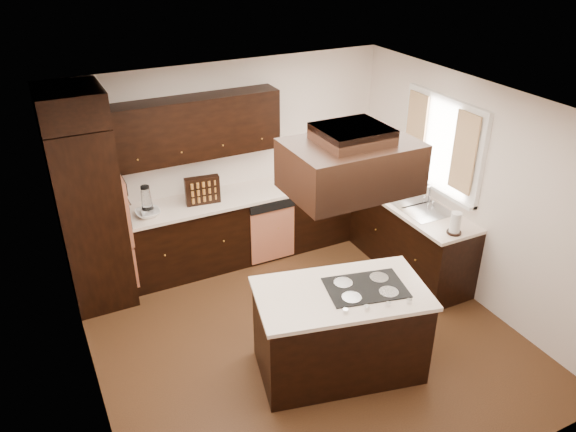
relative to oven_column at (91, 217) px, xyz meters
The scene contains 30 objects.
floor 2.68m from the oven_column, 43.85° to the right, with size 4.20×4.20×0.02m, color brown.
ceiling 2.86m from the oven_column, 43.85° to the right, with size 4.20×4.20×0.02m, color white.
wall_back 1.83m from the oven_column, 12.85° to the left, with size 4.20×0.02×2.50m, color silver.
wall_front 4.21m from the oven_column, 65.05° to the right, with size 4.20×0.02×2.50m, color silver.
wall_left 1.75m from the oven_column, 101.12° to the right, with size 0.02×4.20×2.50m, color silver.
wall_right 4.25m from the oven_column, 23.70° to the right, with size 0.02×4.20×2.50m, color silver.
oven_column is the anchor object (origin of this frame).
wall_oven_face 0.36m from the oven_column, ahead, with size 0.05×0.62×0.78m, color #D17754.
base_cabinets_back 1.92m from the oven_column, ahead, with size 2.93×0.60×0.88m, color black.
base_cabinets_right 3.72m from the oven_column, 12.69° to the right, with size 0.60×2.40×0.88m, color black.
countertop_back 1.82m from the oven_column, ahead, with size 2.93×0.63×0.04m, color #FBE5D1.
countertop_right 3.65m from the oven_column, 12.74° to the right, with size 0.63×2.40×0.04m, color #FBE5D1.
upper_cabinets 1.56m from the oven_column, ahead, with size 2.00×0.34×0.72m, color black.
dishwasher_front 2.21m from the oven_column, ahead, with size 0.60×0.05×0.72m, color #D17754.
window_frame 4.06m from the oven_column, 16.72° to the right, with size 0.06×1.32×1.12m, color white.
window_pane 4.08m from the oven_column, 16.61° to the right, with size 0.00×1.20×1.00m, color white.
curtain_left 4.15m from the oven_column, 22.59° to the right, with size 0.02×0.34×0.90m, color #F8E5BA.
curtain_right 3.91m from the oven_column, 10.99° to the right, with size 0.02×0.34×0.90m, color #F8E5BA.
sink_rim 3.76m from the oven_column, 17.90° to the right, with size 0.52×0.84×0.01m, color silver.
island 2.99m from the oven_column, 50.78° to the right, with size 1.54×0.84×0.88m, color black.
island_top 2.93m from the oven_column, 50.78° to the right, with size 1.59×0.89×0.04m, color #FBE5D1.
cooktop 3.12m from the oven_column, 48.15° to the right, with size 0.73×0.48×0.01m, color black.
range_hood 3.13m from the oven_column, 50.26° to the right, with size 1.05×0.72×0.42m, color black.
hood_duct 3.24m from the oven_column, 50.26° to the right, with size 0.55×0.50×0.13m, color black.
blender_base 0.63m from the oven_column, ahead, with size 0.15×0.15×0.10m, color silver.
blender_pitcher 0.63m from the oven_column, ahead, with size 0.13×0.13×0.26m, color silver.
spice_rack 1.30m from the oven_column, ahead, with size 0.41×0.10×0.34m, color black.
mixing_bowl 0.63m from the oven_column, ahead, with size 0.28×0.28×0.07m, color white.
soap_bottle 3.59m from the oven_column, 10.98° to the right, with size 0.08×0.08×0.17m, color white.
paper_towel 3.98m from the oven_column, 28.29° to the right, with size 0.12×0.12×0.25m, color white.
Camera 1 is at (-2.26, -4.13, 3.96)m, focal length 35.00 mm.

